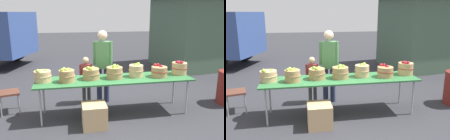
% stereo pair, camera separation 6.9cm
% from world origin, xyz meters
% --- Properties ---
extents(ground_plane, '(40.00, 40.00, 0.00)m').
position_xyz_m(ground_plane, '(0.00, 0.00, 0.00)').
color(ground_plane, '#2D2D33').
extents(market_table, '(3.10, 0.76, 0.75)m').
position_xyz_m(market_table, '(0.00, 0.00, 0.72)').
color(market_table, '#2D6B38').
rests_on(market_table, ground).
extents(apple_basket_green_0, '(0.34, 0.34, 0.26)m').
position_xyz_m(apple_basket_green_0, '(-1.39, 0.06, 0.86)').
color(apple_basket_green_0, tan).
rests_on(apple_basket_green_0, market_table).
extents(apple_basket_green_1, '(0.31, 0.31, 0.28)m').
position_xyz_m(apple_basket_green_1, '(-0.94, -0.04, 0.87)').
color(apple_basket_green_1, '#A87F51').
rests_on(apple_basket_green_1, market_table).
extents(apple_basket_green_2, '(0.34, 0.34, 0.26)m').
position_xyz_m(apple_basket_green_2, '(-0.47, 0.06, 0.86)').
color(apple_basket_green_2, '#A87F51').
rests_on(apple_basket_green_2, market_table).
extents(apple_basket_green_3, '(0.34, 0.34, 0.28)m').
position_xyz_m(apple_basket_green_3, '(0.00, 0.03, 0.87)').
color(apple_basket_green_3, '#A87F51').
rests_on(apple_basket_green_3, market_table).
extents(apple_basket_green_4, '(0.31, 0.31, 0.29)m').
position_xyz_m(apple_basket_green_4, '(0.46, 0.07, 0.88)').
color(apple_basket_green_4, tan).
rests_on(apple_basket_green_4, market_table).
extents(apple_basket_red_0, '(0.34, 0.34, 0.26)m').
position_xyz_m(apple_basket_red_0, '(0.92, -0.03, 0.86)').
color(apple_basket_red_0, '#A87F51').
rests_on(apple_basket_red_0, market_table).
extents(apple_basket_red_1, '(0.33, 0.33, 0.30)m').
position_xyz_m(apple_basket_red_1, '(1.42, 0.07, 0.89)').
color(apple_basket_red_1, tan).
rests_on(apple_basket_red_1, market_table).
extents(vendor_adult, '(0.43, 0.28, 1.65)m').
position_xyz_m(vendor_adult, '(-0.14, 0.69, 0.97)').
color(vendor_adult, '#262D4C').
rests_on(vendor_adult, ground).
extents(child_customer, '(0.29, 0.15, 1.09)m').
position_xyz_m(child_customer, '(-0.53, 0.62, 0.64)').
color(child_customer, '#3F3F3F').
rests_on(child_customer, ground).
extents(food_kiosk, '(3.88, 3.37, 2.74)m').
position_xyz_m(food_kiosk, '(4.04, 3.69, 1.38)').
color(food_kiosk, '#47604C').
rests_on(food_kiosk, ground).
extents(folding_chair, '(0.49, 0.49, 0.86)m').
position_xyz_m(folding_chair, '(-2.20, 0.42, 0.51)').
color(folding_chair, brown).
rests_on(folding_chair, ground).
extents(produce_crate, '(0.43, 0.43, 0.43)m').
position_xyz_m(produce_crate, '(-0.48, -0.50, 0.22)').
color(produce_crate, tan).
rests_on(produce_crate, ground).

